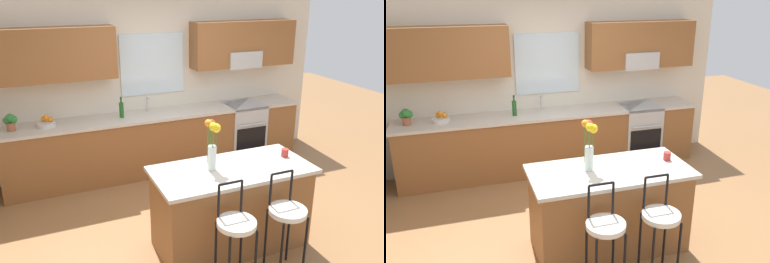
# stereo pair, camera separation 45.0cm
# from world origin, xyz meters

# --- Properties ---
(ground_plane) EXTENTS (14.00, 14.00, 0.00)m
(ground_plane) POSITION_xyz_m (0.00, 0.00, 0.00)
(ground_plane) COLOR olive
(back_wall_assembly) EXTENTS (5.60, 0.50, 2.70)m
(back_wall_assembly) POSITION_xyz_m (0.03, 1.99, 1.51)
(back_wall_assembly) COLOR beige
(back_wall_assembly) RESTS_ON ground
(counter_run) EXTENTS (4.56, 0.64, 0.92)m
(counter_run) POSITION_xyz_m (-0.00, 1.70, 0.47)
(counter_run) COLOR brown
(counter_run) RESTS_ON ground
(sink_faucet) EXTENTS (0.02, 0.13, 0.23)m
(sink_faucet) POSITION_xyz_m (-0.14, 1.84, 1.06)
(sink_faucet) COLOR #B7BABC
(sink_faucet) RESTS_ON counter_run
(oven_range) EXTENTS (0.60, 0.64, 0.92)m
(oven_range) POSITION_xyz_m (1.41, 1.68, 0.46)
(oven_range) COLOR #B7BABC
(oven_range) RESTS_ON ground
(kitchen_island) EXTENTS (1.67, 0.79, 0.92)m
(kitchen_island) POSITION_xyz_m (0.08, -0.44, 0.46)
(kitchen_island) COLOR brown
(kitchen_island) RESTS_ON ground
(bar_stool_near) EXTENTS (0.36, 0.36, 1.04)m
(bar_stool_near) POSITION_xyz_m (-0.20, -1.05, 0.64)
(bar_stool_near) COLOR black
(bar_stool_near) RESTS_ON ground
(bar_stool_middle) EXTENTS (0.36, 0.36, 1.04)m
(bar_stool_middle) POSITION_xyz_m (0.35, -1.05, 0.64)
(bar_stool_middle) COLOR black
(bar_stool_middle) RESTS_ON ground
(flower_vase) EXTENTS (0.16, 0.18, 0.54)m
(flower_vase) POSITION_xyz_m (-0.13, -0.38, 1.24)
(flower_vase) COLOR silver
(flower_vase) RESTS_ON kitchen_island
(mug_ceramic) EXTENTS (0.08, 0.08, 0.09)m
(mug_ceramic) POSITION_xyz_m (0.75, -0.39, 0.97)
(mug_ceramic) COLOR #A52D28
(mug_ceramic) RESTS_ON kitchen_island
(fruit_bowl_oranges) EXTENTS (0.24, 0.24, 0.16)m
(fruit_bowl_oranges) POSITION_xyz_m (-1.60, 1.70, 0.97)
(fruit_bowl_oranges) COLOR silver
(fruit_bowl_oranges) RESTS_ON counter_run
(bottle_olive_oil) EXTENTS (0.06, 0.06, 0.30)m
(bottle_olive_oil) POSITION_xyz_m (-0.57, 1.70, 1.04)
(bottle_olive_oil) COLOR #1E5923
(bottle_olive_oil) RESTS_ON counter_run
(potted_plant_small) EXTENTS (0.18, 0.12, 0.23)m
(potted_plant_small) POSITION_xyz_m (-2.04, 1.70, 1.05)
(potted_plant_small) COLOR #9E5B3D
(potted_plant_small) RESTS_ON counter_run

